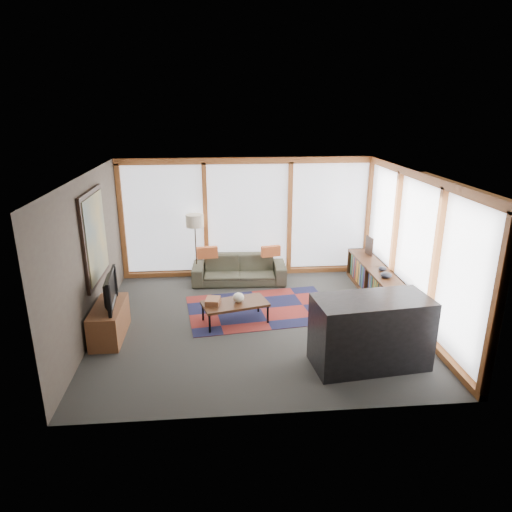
{
  "coord_description": "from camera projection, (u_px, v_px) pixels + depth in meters",
  "views": [
    {
      "loc": [
        -0.66,
        -7.21,
        3.65
      ],
      "look_at": [
        0.0,
        0.4,
        1.1
      ],
      "focal_mm": 32.0,
      "sensor_mm": 36.0,
      "label": 1
    }
  ],
  "objects": [
    {
      "name": "ground",
      "position": [
        258.0,
        322.0,
        8.02
      ],
      "size": [
        5.5,
        5.5,
        0.0
      ],
      "primitive_type": "plane",
      "color": "#30302E",
      "rests_on": "ground"
    },
    {
      "name": "bookshelf",
      "position": [
        375.0,
        281.0,
        9.05
      ],
      "size": [
        0.45,
        2.45,
        0.61
      ],
      "primitive_type": null,
      "color": "black",
      "rests_on": "ground"
    },
    {
      "name": "vase",
      "position": [
        238.0,
        298.0,
        7.91
      ],
      "size": [
        0.23,
        0.23,
        0.17
      ],
      "primitive_type": "ellipsoid",
      "rotation": [
        0.0,
        0.0,
        -0.14
      ],
      "color": "silver",
      "rests_on": "coffee_table"
    },
    {
      "name": "bowl_b",
      "position": [
        383.0,
        269.0,
        8.73
      ],
      "size": [
        0.17,
        0.17,
        0.08
      ],
      "primitive_type": "ellipsoid",
      "rotation": [
        0.0,
        0.0,
        0.04
      ],
      "color": "black",
      "rests_on": "bookshelf"
    },
    {
      "name": "television",
      "position": [
        106.0,
        290.0,
        7.27
      ],
      "size": [
        0.21,
        0.96,
        0.55
      ],
      "primitive_type": "imported",
      "rotation": [
        0.0,
        0.0,
        1.66
      ],
      "color": "black",
      "rests_on": "tv_console"
    },
    {
      "name": "shelf_picture",
      "position": [
        369.0,
        246.0,
        9.64
      ],
      "size": [
        0.07,
        0.3,
        0.38
      ],
      "primitive_type": "cube",
      "rotation": [
        0.0,
        0.0,
        0.12
      ],
      "color": "black",
      "rests_on": "bookshelf"
    },
    {
      "name": "pillow_right",
      "position": [
        271.0,
        251.0,
        9.65
      ],
      "size": [
        0.43,
        0.2,
        0.23
      ],
      "primitive_type": "cube",
      "rotation": [
        0.0,
        0.0,
        0.19
      ],
      "color": "#BA572B",
      "rests_on": "sofa"
    },
    {
      "name": "pillow_left",
      "position": [
        207.0,
        252.0,
        9.54
      ],
      "size": [
        0.45,
        0.19,
        0.24
      ],
      "primitive_type": "cube",
      "rotation": [
        0.0,
        0.0,
        0.14
      ],
      "color": "#BA572B",
      "rests_on": "sofa"
    },
    {
      "name": "book_stack",
      "position": [
        213.0,
        301.0,
        7.86
      ],
      "size": [
        0.28,
        0.32,
        0.1
      ],
      "primitive_type": "cube",
      "rotation": [
        0.0,
        0.0,
        -0.16
      ],
      "color": "brown",
      "rests_on": "coffee_table"
    },
    {
      "name": "coffee_table",
      "position": [
        235.0,
        312.0,
        7.98
      ],
      "size": [
        1.23,
        0.83,
        0.37
      ],
      "primitive_type": null,
      "rotation": [
        0.0,
        0.0,
        0.26
      ],
      "color": "black",
      "rests_on": "ground"
    },
    {
      "name": "tv_console",
      "position": [
        109.0,
        321.0,
        7.44
      ],
      "size": [
        0.46,
        1.11,
        0.56
      ],
      "primitive_type": "cube",
      "color": "brown",
      "rests_on": "ground"
    },
    {
      "name": "floor_lamp",
      "position": [
        196.0,
        249.0,
        9.64
      ],
      "size": [
        0.37,
        0.37,
        1.48
      ],
      "primitive_type": null,
      "color": "black",
      "rests_on": "ground"
    },
    {
      "name": "rug",
      "position": [
        261.0,
        309.0,
        8.53
      ],
      "size": [
        2.86,
        2.03,
        0.01
      ],
      "primitive_type": "cube",
      "rotation": [
        0.0,
        0.0,
        0.13
      ],
      "color": "maroon",
      "rests_on": "ground"
    },
    {
      "name": "sofa",
      "position": [
        239.0,
        269.0,
        9.75
      ],
      "size": [
        2.01,
        0.86,
        0.58
      ],
      "primitive_type": "imported",
      "rotation": [
        0.0,
        0.0,
        -0.04
      ],
      "color": "#353629",
      "rests_on": "ground"
    },
    {
      "name": "room_envelope",
      "position": [
        283.0,
        229.0,
        8.1
      ],
      "size": [
        5.52,
        5.02,
        2.62
      ],
      "color": "#453A35",
      "rests_on": "ground"
    },
    {
      "name": "bar_counter",
      "position": [
        370.0,
        332.0,
        6.58
      ],
      "size": [
        1.73,
        0.95,
        1.05
      ],
      "primitive_type": "cube",
      "rotation": [
        0.0,
        0.0,
        0.11
      ],
      "color": "black",
      "rests_on": "ground"
    },
    {
      "name": "bowl_a",
      "position": [
        386.0,
        275.0,
        8.38
      ],
      "size": [
        0.22,
        0.22,
        0.11
      ],
      "primitive_type": "ellipsoid",
      "rotation": [
        0.0,
        0.0,
        0.02
      ],
      "color": "black",
      "rests_on": "bookshelf"
    }
  ]
}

